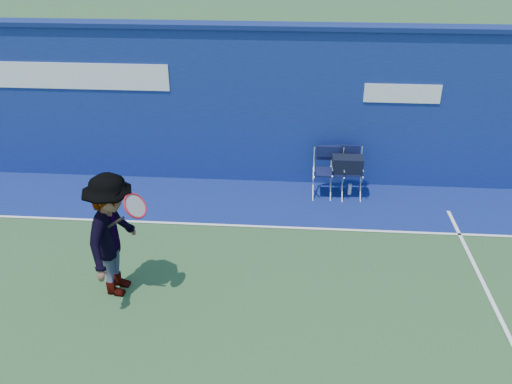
# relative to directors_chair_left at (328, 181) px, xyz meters

# --- Properties ---
(ground) EXTENTS (80.00, 80.00, 0.00)m
(ground) POSITION_rel_directors_chair_left_xyz_m (-2.31, -4.49, -0.31)
(ground) COLOR #2C502A
(ground) RESTS_ON ground
(stadium_wall) EXTENTS (24.00, 0.50, 3.08)m
(stadium_wall) POSITION_rel_directors_chair_left_xyz_m (-2.31, 0.71, 1.24)
(stadium_wall) COLOR navy
(stadium_wall) RESTS_ON ground
(out_of_bounds_strip) EXTENTS (24.00, 1.80, 0.01)m
(out_of_bounds_strip) POSITION_rel_directors_chair_left_xyz_m (-2.31, -0.39, -0.30)
(out_of_bounds_strip) COLOR navy
(out_of_bounds_strip) RESTS_ON ground
(court_lines) EXTENTS (24.00, 12.00, 0.01)m
(court_lines) POSITION_rel_directors_chair_left_xyz_m (-2.31, -3.89, -0.30)
(court_lines) COLOR white
(court_lines) RESTS_ON out_of_bounds_strip
(directors_chair_left) EXTENTS (0.55, 0.51, 0.93)m
(directors_chair_left) POSITION_rel_directors_chair_left_xyz_m (0.00, 0.00, 0.00)
(directors_chair_left) COLOR silver
(directors_chair_left) RESTS_ON ground
(directors_chair_right) EXTENTS (0.56, 0.51, 0.94)m
(directors_chair_right) POSITION_rel_directors_chair_left_xyz_m (0.34, 0.01, 0.09)
(directors_chair_right) COLOR silver
(directors_chair_right) RESTS_ON ground
(water_bottle) EXTENTS (0.07, 0.07, 0.22)m
(water_bottle) POSITION_rel_directors_chair_left_xyz_m (0.44, 0.05, -0.20)
(water_bottle) COLOR white
(water_bottle) RESTS_ON ground
(tennis_player) EXTENTS (0.98, 1.25, 1.84)m
(tennis_player) POSITION_rel_directors_chair_left_xyz_m (-3.11, -3.19, 0.62)
(tennis_player) COLOR #EA4738
(tennis_player) RESTS_ON ground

